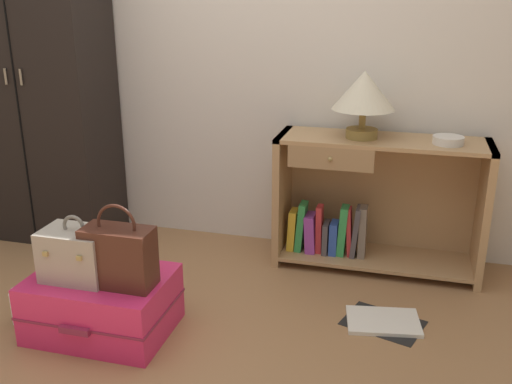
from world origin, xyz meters
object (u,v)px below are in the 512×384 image
Objects in this scene: wardrobe at (38,71)px; handbag at (119,256)px; table_lamp at (364,93)px; open_book_on_floor at (383,322)px; bottle at (18,307)px; suitcase_large at (102,303)px; bowl at (448,140)px; train_case at (77,254)px; bookshelf at (369,204)px.

wardrobe reaches higher than handbag.
table_lamp is 0.86× the size of open_book_on_floor.
table_lamp is 1.96× the size of bottle.
open_book_on_floor is at bearing 17.63° from suitcase_large.
bowl is 0.99m from open_book_on_floor.
bowl is 1.91m from train_case.
bottle is (-0.42, -0.05, -0.06)m from suitcase_large.
handbag is at bearing -132.37° from bookshelf.
table_lamp is at bearing 43.59° from suitcase_large.
wardrobe reaches higher than suitcase_large.
train_case is at bearing -137.52° from table_lamp.
bottle is (-1.47, -1.05, -0.91)m from table_lamp.
bookshelf is 3.01× the size of handbag.
handbag reaches higher than open_book_on_floor.
table_lamp is at bearing 48.69° from handbag.
table_lamp reaches higher than bowl.
handbag is (1.02, -1.02, -0.62)m from wardrobe.
table_lamp is at bearing 177.29° from bowl.
handbag is (-0.92, -1.05, -0.58)m from table_lamp.
wardrobe is 1.48m from bottle.
suitcase_large is 0.43m from bottle.
suitcase_large is 3.46× the size of bottle.
bookshelf is 0.56m from bowl.
bowl is at bearing -2.71° from table_lamp.
open_book_on_floor is (1.25, 0.40, -0.13)m from suitcase_large.
train_case is at bearing -161.95° from open_book_on_floor.
wardrobe is 13.16× the size of bowl.
handbag reaches higher than train_case.
bookshelf is at bearing 35.07° from bottle.
handbag is (-1.36, -1.02, -0.35)m from bowl.
open_book_on_floor is at bearing 21.57° from handbag.
wardrobe is at bearing -179.99° from bowl.
bottle is at bearing -179.82° from handbag.
table_lamp is 2.26× the size of bowl.
bowl reaches higher than handbag.
bottle is at bearing -165.11° from open_book_on_floor.
suitcase_large is (-1.05, -1.00, -0.85)m from table_lamp.
bowl is (2.38, 0.00, -0.27)m from wardrobe.
bookshelf is 1.53m from suitcase_large.
train_case is (-1.19, -1.07, 0.03)m from bookshelf.
bottle is 1.74m from open_book_on_floor.
table_lamp is 1.51m from handbag.
bookshelf is 3.75× the size of train_case.
wardrobe is 2.40m from bowl.
train_case is (-1.58, -1.02, -0.38)m from bowl.
bowl reaches higher than train_case.
table_lamp is 1.65m from train_case.
wardrobe is at bearing 164.85° from open_book_on_floor.
bowl is (0.38, -0.05, 0.41)m from bookshelf.
suitcase_large is at bearing -136.41° from table_lamp.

